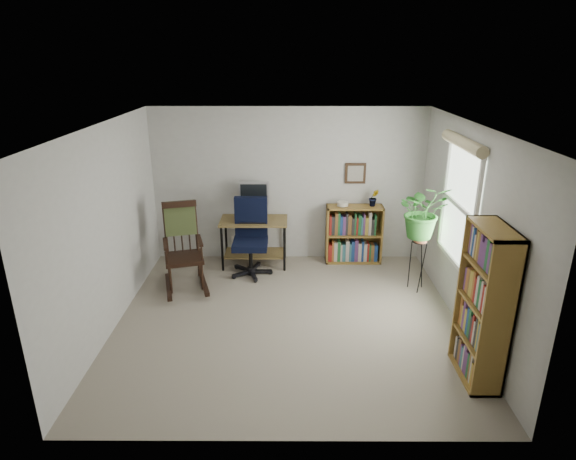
{
  "coord_description": "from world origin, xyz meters",
  "views": [
    {
      "loc": [
        0.02,
        -5.25,
        3.13
      ],
      "look_at": [
        0.0,
        0.4,
        1.05
      ],
      "focal_mm": 30.0,
      "sensor_mm": 36.0,
      "label": 1
    }
  ],
  "objects_px": {
    "tall_bookshelf": "(484,305)",
    "low_bookshelf": "(354,234)",
    "office_chair": "(250,238)",
    "rocking_chair": "(183,247)",
    "desk": "(254,242)"
  },
  "relations": [
    {
      "from": "rocking_chair",
      "to": "low_bookshelf",
      "type": "relative_size",
      "value": 1.34
    },
    {
      "from": "low_bookshelf",
      "to": "tall_bookshelf",
      "type": "distance_m",
      "value": 3.06
    },
    {
      "from": "low_bookshelf",
      "to": "tall_bookshelf",
      "type": "xyz_separation_m",
      "value": [
        0.89,
        -2.91,
        0.35
      ]
    },
    {
      "from": "rocking_chair",
      "to": "tall_bookshelf",
      "type": "bearing_deg",
      "value": -46.27
    },
    {
      "from": "office_chair",
      "to": "low_bookshelf",
      "type": "distance_m",
      "value": 1.67
    },
    {
      "from": "low_bookshelf",
      "to": "desk",
      "type": "bearing_deg",
      "value": -175.6
    },
    {
      "from": "desk",
      "to": "office_chair",
      "type": "xyz_separation_m",
      "value": [
        -0.03,
        -0.37,
        0.21
      ]
    },
    {
      "from": "low_bookshelf",
      "to": "tall_bookshelf",
      "type": "relative_size",
      "value": 0.57
    },
    {
      "from": "tall_bookshelf",
      "to": "low_bookshelf",
      "type": "bearing_deg",
      "value": 107.04
    },
    {
      "from": "office_chair",
      "to": "low_bookshelf",
      "type": "xyz_separation_m",
      "value": [
        1.59,
        0.49,
        -0.12
      ]
    },
    {
      "from": "rocking_chair",
      "to": "low_bookshelf",
      "type": "xyz_separation_m",
      "value": [
        2.48,
        0.93,
        -0.16
      ]
    },
    {
      "from": "desk",
      "to": "low_bookshelf",
      "type": "distance_m",
      "value": 1.57
    },
    {
      "from": "office_chair",
      "to": "rocking_chair",
      "type": "xyz_separation_m",
      "value": [
        -0.89,
        -0.44,
        0.04
      ]
    },
    {
      "from": "office_chair",
      "to": "low_bookshelf",
      "type": "bearing_deg",
      "value": 18.11
    },
    {
      "from": "desk",
      "to": "low_bookshelf",
      "type": "height_order",
      "value": "low_bookshelf"
    }
  ]
}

